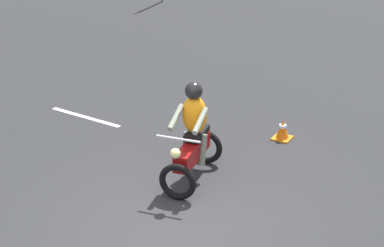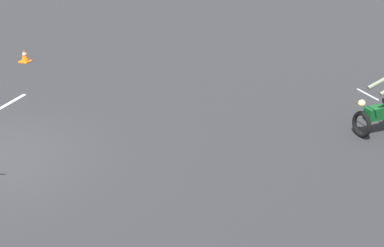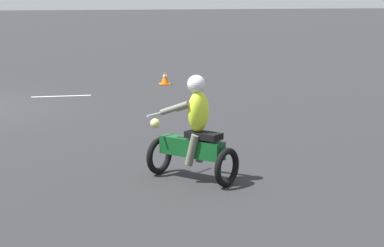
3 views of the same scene
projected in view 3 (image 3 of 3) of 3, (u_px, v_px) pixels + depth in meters
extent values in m
torus|color=black|center=(159.00, 156.00, 12.01)|extent=(0.49, 0.50, 0.60)
torus|color=black|center=(227.00, 167.00, 11.26)|extent=(0.49, 0.50, 0.60)
cube|color=#0F4C1E|center=(192.00, 148.00, 11.59)|extent=(0.95, 0.94, 0.28)
cube|color=black|center=(204.00, 135.00, 11.42)|extent=(0.58, 0.58, 0.10)
cylinder|color=silver|center=(161.00, 113.00, 11.85)|extent=(0.52, 0.52, 0.04)
sphere|color=#F2E08C|center=(155.00, 123.00, 11.96)|extent=(0.23, 0.23, 0.16)
ellipsoid|color=#D8F233|center=(198.00, 112.00, 11.41)|extent=(0.48, 0.48, 0.64)
cylinder|color=slate|center=(190.00, 105.00, 11.74)|extent=(0.45, 0.45, 0.27)
cylinder|color=slate|center=(175.00, 108.00, 11.42)|extent=(0.45, 0.45, 0.27)
cylinder|color=slate|center=(202.00, 147.00, 11.65)|extent=(0.26, 0.26, 0.51)
cylinder|color=slate|center=(192.00, 150.00, 11.42)|extent=(0.26, 0.26, 0.51)
sphere|color=silver|center=(196.00, 84.00, 11.36)|extent=(0.40, 0.40, 0.28)
cube|color=orange|center=(165.00, 84.00, 22.31)|extent=(0.32, 0.32, 0.03)
cone|color=orange|center=(165.00, 78.00, 22.27)|extent=(0.24, 0.24, 0.36)
cylinder|color=white|center=(165.00, 76.00, 22.26)|extent=(0.13, 0.13, 0.05)
cube|color=silver|center=(61.00, 96.00, 20.08)|extent=(1.59, 0.19, 0.01)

